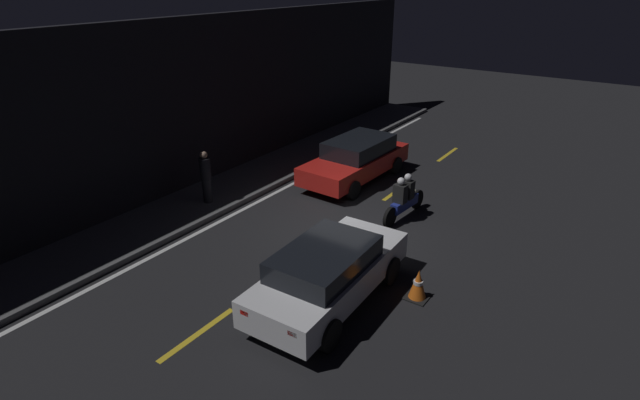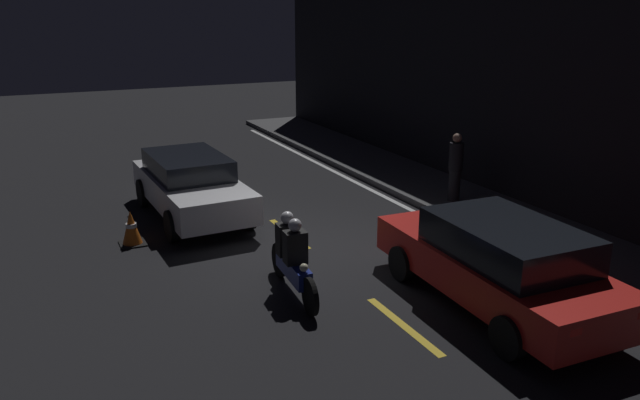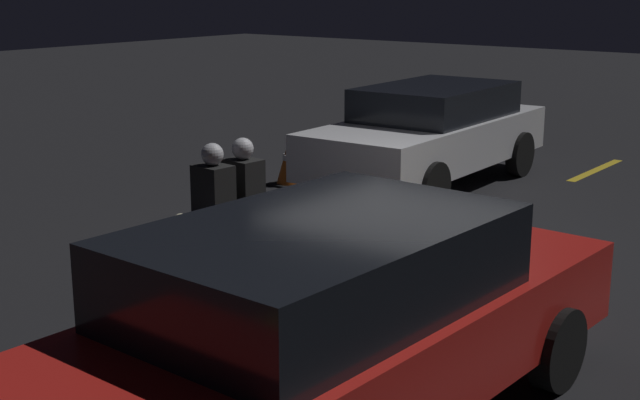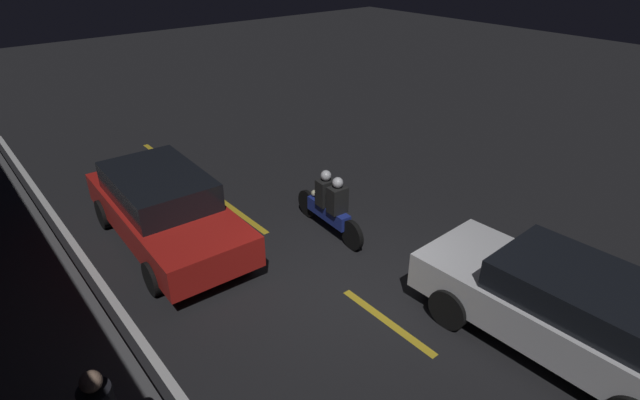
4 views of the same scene
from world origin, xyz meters
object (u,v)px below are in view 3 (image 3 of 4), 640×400
at_px(sedan_white, 430,132).
at_px(motorcycle, 226,213).
at_px(taxi_red, 336,319).
at_px(traffic_cone_near, 290,161).

relative_size(sedan_white, motorcycle, 2.00).
xyz_separation_m(taxi_red, motorcycle, (-1.87, -2.76, -0.13)).
height_order(taxi_red, motorcycle, taxi_red).
distance_m(sedan_white, motorcycle, 4.78).
bearing_deg(motorcycle, sedan_white, -169.50).
bearing_deg(taxi_red, motorcycle, 57.86).
height_order(sedan_white, motorcycle, sedan_white).
height_order(motorcycle, traffic_cone_near, motorcycle).
bearing_deg(motorcycle, traffic_cone_near, -144.86).
bearing_deg(sedan_white, traffic_cone_near, -53.20).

